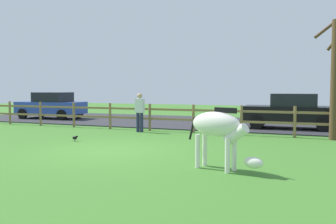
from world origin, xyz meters
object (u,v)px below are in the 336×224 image
at_px(parked_car_black, 291,111).
at_px(visitor_near_fence, 140,111).
at_px(zebra, 219,129).
at_px(crow_on_grass, 75,138).
at_px(parked_car_blue, 51,105).
at_px(bare_tree, 336,73).

xyz_separation_m(parked_car_black, visitor_near_fence, (-5.86, -3.31, 0.06)).
relative_size(zebra, crow_on_grass, 8.67).
height_order(crow_on_grass, visitor_near_fence, visitor_near_fence).
bearing_deg(parked_car_blue, visitor_near_fence, -26.05).
relative_size(bare_tree, parked_car_black, 1.20).
xyz_separation_m(parked_car_blue, parked_car_black, (13.59, -0.47, 0.00)).
distance_m(zebra, visitor_near_fence, 7.48).
bearing_deg(visitor_near_fence, parked_car_black, 29.42).
relative_size(zebra, parked_car_blue, 0.46).
height_order(bare_tree, parked_car_black, bare_tree).
bearing_deg(zebra, visitor_near_fence, 129.98).
height_order(zebra, crow_on_grass, zebra).
bearing_deg(crow_on_grass, parked_car_blue, 134.15).
xyz_separation_m(crow_on_grass, parked_car_black, (6.77, 6.56, 0.72)).
bearing_deg(bare_tree, visitor_near_fence, -176.25).
xyz_separation_m(bare_tree, parked_car_black, (-1.63, 2.82, -1.54)).
height_order(zebra, parked_car_blue, parked_car_blue).
bearing_deg(bare_tree, crow_on_grass, -155.99).
bearing_deg(parked_car_blue, parked_car_black, -1.97).
bearing_deg(visitor_near_fence, parked_car_blue, 153.95).
distance_m(crow_on_grass, parked_car_black, 9.45).
distance_m(parked_car_black, visitor_near_fence, 6.73).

